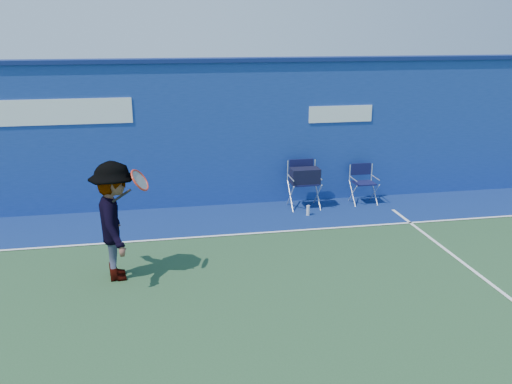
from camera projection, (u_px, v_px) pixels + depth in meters
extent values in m
plane|color=#274929|center=(191.00, 333.00, 6.81)|extent=(80.00, 80.00, 0.00)
cube|color=navy|center=(171.00, 137.00, 11.26)|extent=(24.00, 0.40, 3.00)
cube|color=navy|center=(168.00, 61.00, 10.81)|extent=(24.00, 0.50, 0.08)
cube|color=white|center=(12.00, 113.00, 10.36)|extent=(4.50, 0.02, 0.50)
cube|color=white|center=(341.00, 114.00, 11.57)|extent=(1.40, 0.02, 0.35)
cube|color=navy|center=(177.00, 222.00, 10.66)|extent=(24.00, 1.80, 0.01)
cube|color=white|center=(179.00, 238.00, 9.81)|extent=(24.00, 0.06, 0.01)
cube|color=#10123D|center=(304.00, 183.00, 11.38)|extent=(0.52, 0.44, 0.03)
cube|color=silver|center=(301.00, 170.00, 11.56)|extent=(0.60, 0.03, 0.43)
cube|color=#10123D|center=(301.00, 166.00, 11.53)|extent=(0.52, 0.03, 0.30)
cube|color=black|center=(305.00, 176.00, 11.30)|extent=(0.60, 0.35, 0.32)
cube|color=#10123D|center=(364.00, 183.00, 11.67)|extent=(0.44, 0.37, 0.03)
cube|color=silver|center=(361.00, 172.00, 11.83)|extent=(0.50, 0.02, 0.37)
cube|color=#10123D|center=(361.00, 169.00, 11.80)|extent=(0.44, 0.02, 0.26)
cylinder|color=silver|center=(308.00, 211.00, 11.01)|extent=(0.07, 0.07, 0.21)
imported|color=#EA4738|center=(115.00, 221.00, 8.07)|extent=(0.82, 1.25, 1.82)
torus|color=red|center=(140.00, 180.00, 7.83)|extent=(0.34, 0.43, 0.32)
cylinder|color=gray|center=(140.00, 180.00, 7.83)|extent=(0.27, 0.35, 0.26)
cylinder|color=black|center=(122.00, 196.00, 7.76)|extent=(0.30, 0.13, 0.22)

